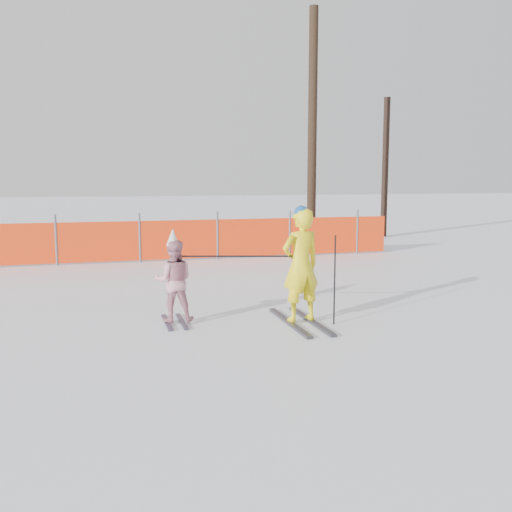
{
  "coord_description": "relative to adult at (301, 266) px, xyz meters",
  "views": [
    {
      "loc": [
        -2.21,
        -7.39,
        2.13
      ],
      "look_at": [
        0.0,
        0.5,
        1.0
      ],
      "focal_mm": 40.0,
      "sensor_mm": 36.0,
      "label": 1
    }
  ],
  "objects": [
    {
      "name": "ski_poles",
      "position": [
        -0.29,
        0.05,
        -0.02
      ],
      "size": [
        2.14,
        0.69,
        1.31
      ],
      "color": "black",
      "rests_on": "ground"
    },
    {
      "name": "safety_fence",
      "position": [
        -3.43,
        6.84,
        -0.3
      ],
      "size": [
        16.87,
        0.06,
        1.25
      ],
      "color": "#595960",
      "rests_on": "ground"
    },
    {
      "name": "child",
      "position": [
        -1.79,
        0.5,
        -0.22
      ],
      "size": [
        0.64,
        0.92,
        1.4
      ],
      "color": "black",
      "rests_on": "ground"
    },
    {
      "name": "ground",
      "position": [
        -0.63,
        -0.33,
        -0.86
      ],
      "size": [
        120.0,
        120.0,
        0.0
      ],
      "primitive_type": "plane",
      "color": "white",
      "rests_on": "ground"
    },
    {
      "name": "adult",
      "position": [
        0.0,
        0.0,
        0.0
      ],
      "size": [
        0.67,
        1.71,
        1.73
      ],
      "color": "black",
      "rests_on": "ground"
    },
    {
      "name": "tree_trunks",
      "position": [
        4.79,
        9.58,
        2.37
      ],
      "size": [
        3.94,
        2.45,
        7.17
      ],
      "color": "black",
      "rests_on": "ground"
    }
  ]
}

